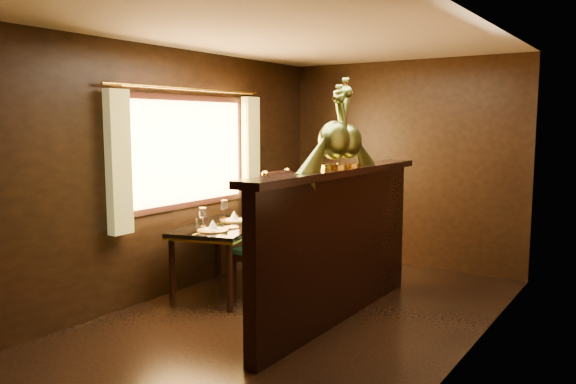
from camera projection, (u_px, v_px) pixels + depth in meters
name	position (u px, v px, depth m)	size (l,w,h in m)	color
ground	(290.00, 322.00, 4.97)	(5.00, 5.00, 0.00)	black
room_shell	(283.00, 143.00, 4.84)	(3.04, 5.04, 2.52)	black
partition	(339.00, 241.00, 4.95)	(0.26, 2.70, 1.36)	black
dining_table	(222.00, 231.00, 5.75)	(1.05, 1.37, 0.92)	black
chair_left	(270.00, 233.00, 5.49)	(0.48, 0.52, 1.31)	black
chair_right	(302.00, 229.00, 5.98)	(0.48, 0.50, 1.20)	black
peacock_left	(335.00, 123.00, 4.73)	(0.25, 0.66, 0.78)	#1C5539
peacock_right	(348.00, 127.00, 4.94)	(0.23, 0.60, 0.72)	#1C5539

